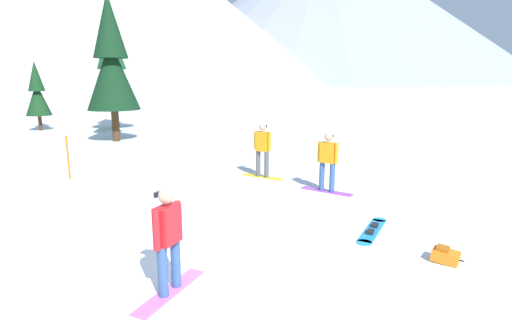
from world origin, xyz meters
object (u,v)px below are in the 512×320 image
object	(u,v)px
snowboarder_midground	(328,161)
loose_snowboard_far_spare	(372,230)
pine_tree_short	(37,93)
backpack_orange	(445,255)
pine_tree_broad	(111,62)
pine_tree_leaning	(112,72)
trail_marker_pole	(68,158)
snowboarder_foreground	(168,239)
snowboarder_background	(262,149)

from	to	relation	value
snowboarder_midground	loose_snowboard_far_spare	xyz separation A→B (m)	(-0.51, -3.05, -0.88)
pine_tree_short	backpack_orange	bearing A→B (deg)	-65.60
pine_tree_broad	pine_tree_leaning	xyz separation A→B (m)	(-0.11, 5.63, -0.41)
trail_marker_pole	pine_tree_broad	size ratio (longest dim) A/B	0.19
pine_tree_leaning	snowboarder_foreground	bearing A→B (deg)	-87.20
trail_marker_pole	pine_tree_broad	bearing A→B (deg)	80.40
pine_tree_leaning	snowboarder_background	bearing A→B (deg)	-72.71
trail_marker_pole	pine_tree_leaning	bearing A→B (deg)	84.80
trail_marker_pole	pine_tree_short	distance (m)	14.40
pine_tree_short	pine_tree_broad	distance (m)	7.68
backpack_orange	snowboarder_foreground	bearing A→B (deg)	174.38
snowboarder_foreground	pine_tree_broad	distance (m)	16.48
snowboarder_midground	pine_tree_broad	distance (m)	13.62
snowboarder_background	trail_marker_pole	bearing A→B (deg)	164.01
snowboarder_midground	loose_snowboard_far_spare	world-z (taller)	snowboarder_midground
loose_snowboard_far_spare	pine_tree_short	bearing A→B (deg)	115.30
snowboarder_foreground	trail_marker_pole	distance (m)	8.50
snowboarder_foreground	snowboarder_midground	world-z (taller)	snowboarder_midground
pine_tree_broad	trail_marker_pole	bearing A→B (deg)	-99.60
snowboarder_midground	backpack_orange	world-z (taller)	snowboarder_midground
pine_tree_broad	snowboarder_background	bearing A→B (deg)	-64.33
snowboarder_foreground	pine_tree_leaning	size ratio (longest dim) A/B	0.25
trail_marker_pole	snowboarder_midground	bearing A→B (deg)	-28.53
snowboarder_foreground	snowboarder_background	bearing A→B (deg)	60.17
snowboarder_foreground	snowboarder_midground	bearing A→B (deg)	40.99
snowboarder_midground	pine_tree_broad	size ratio (longest dim) A/B	0.23
snowboarder_background	pine_tree_leaning	distance (m)	16.27
snowboarder_foreground	snowboarder_midground	distance (m)	6.50
snowboarder_background	pine_tree_short	distance (m)	18.22
trail_marker_pole	pine_tree_broad	world-z (taller)	pine_tree_broad
pine_tree_leaning	loose_snowboard_far_spare	bearing A→B (deg)	-75.12
backpack_orange	pine_tree_broad	distance (m)	18.01
loose_snowboard_far_spare	pine_tree_broad	size ratio (longest dim) A/B	0.20
snowboarder_background	pine_tree_broad	size ratio (longest dim) A/B	0.24
snowboarder_midground	snowboarder_background	world-z (taller)	snowboarder_background
loose_snowboard_far_spare	backpack_orange	bearing A→B (deg)	-77.68
pine_tree_leaning	pine_tree_broad	bearing A→B (deg)	-88.88
snowboarder_background	trail_marker_pole	size ratio (longest dim) A/B	1.27
snowboarder_background	backpack_orange	distance (m)	7.06
snowboarder_foreground	snowboarder_midground	size ratio (longest dim) A/B	0.97
snowboarder_foreground	pine_tree_leaning	distance (m)	21.98
snowboarder_background	backpack_orange	bearing A→B (deg)	-81.27
snowboarder_midground	pine_tree_short	bearing A→B (deg)	120.18
pine_tree_broad	snowboarder_foreground	bearing A→B (deg)	-86.61
trail_marker_pole	backpack_orange	bearing A→B (deg)	-50.73
loose_snowboard_far_spare	trail_marker_pole	size ratio (longest dim) A/B	1.04
backpack_orange	trail_marker_pole	bearing A→B (deg)	129.27
trail_marker_pole	pine_tree_leaning	xyz separation A→B (m)	(1.24, 13.61, 2.87)
loose_snowboard_far_spare	backpack_orange	distance (m)	1.73
backpack_orange	trail_marker_pole	world-z (taller)	trail_marker_pole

